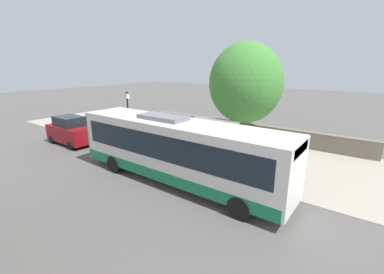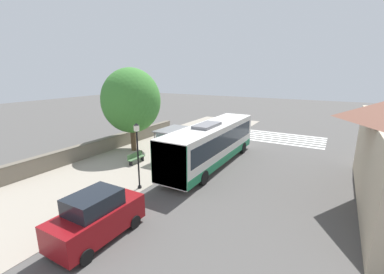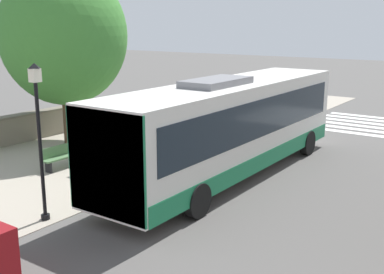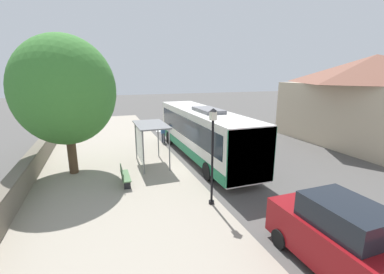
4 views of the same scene
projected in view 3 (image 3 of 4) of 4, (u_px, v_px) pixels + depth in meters
ground_plane at (168, 176)px, 16.93m from camera, size 120.00×120.00×0.00m
sidewalk_plaza at (80, 156)px, 19.44m from camera, size 9.00×44.00×0.02m
stone_wall at (17, 129)px, 21.55m from camera, size 0.60×20.00×1.28m
bus at (230, 125)px, 16.56m from camera, size 2.68×12.09×3.51m
bus_shelter at (142, 105)px, 18.35m from camera, size 1.82×3.27×2.64m
pedestrian at (254, 121)px, 21.49m from camera, size 0.34×0.22×1.67m
bench at (62, 156)px, 17.75m from camera, size 0.40×1.74×0.88m
street_lamp_near at (39, 130)px, 12.59m from camera, size 0.28×0.28×4.27m
shade_tree at (64, 36)px, 20.33m from camera, size 5.37×5.37×7.70m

